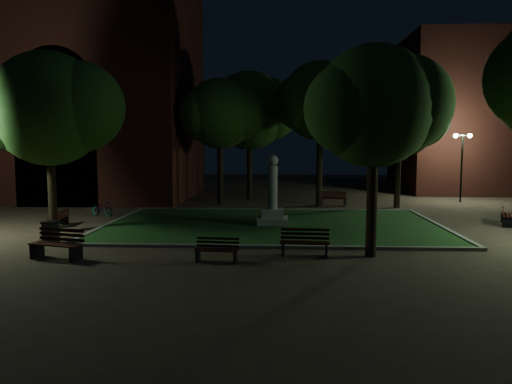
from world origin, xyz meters
The scene contains 24 objects.
ground centered at (0.00, 0.00, 0.00)m, with size 80.00×80.00×0.00m, color #46352A.
lawn centered at (0.00, 2.00, 0.04)m, with size 15.00×10.00×0.08m, color #244F1F.
lawn_kerb centered at (0.00, 2.00, 0.06)m, with size 15.40×10.40×0.12m.
monument centered at (0.00, 2.00, 0.96)m, with size 1.40×1.40×3.20m.
building_main centered at (-15.86, 13.79, 7.38)m, with size 20.00×12.00×15.00m.
building_far centered at (18.00, 20.00, 6.00)m, with size 16.00×10.00×12.00m, color #552019.
tree_west centered at (-9.31, -0.18, 5.26)m, with size 5.93×4.84×7.68m.
tree_north_wl centered at (-3.31, 9.77, 5.62)m, with size 5.31×4.34×7.80m.
tree_north_er centered at (2.78, 9.25, 6.32)m, with size 5.77×4.71×8.69m.
tree_ne centered at (7.37, 8.91, 5.28)m, with size 5.68×4.63×7.60m.
tree_se centered at (3.52, -4.18, 5.02)m, with size 4.96×4.05×7.06m.
tree_nw centered at (-11.15, 9.33, 5.80)m, with size 5.64×4.60×8.11m.
tree_far_north centered at (-1.64, 12.39, 5.97)m, with size 6.37×5.20×8.57m.
tree_extra centered at (-9.31, 11.83, 5.67)m, with size 5.89×4.81×8.08m.
lamppost_nw centered at (-11.65, 9.14, 3.22)m, with size 1.18×0.28×4.62m.
lamppost_ne centered at (12.02, 11.90, 3.10)m, with size 1.18×0.28×4.43m.
bench_near_left centered at (-1.67, -5.21, 0.36)m, with size 1.43×0.60×0.77m.
bench_near_right centered at (1.21, -4.20, 0.43)m, with size 1.70×0.69×0.91m.
bench_west_near centered at (-6.99, -5.07, 0.46)m, with size 1.89×1.08×0.98m.
bench_left_side centered at (-9.81, 1.27, 0.35)m, with size 0.52×1.38×0.75m.
bench_right_side centered at (10.93, 2.64, 0.46)m, with size 1.22×1.87×0.97m.
bench_far_side centered at (3.55, 9.54, 0.42)m, with size 1.73×0.98×0.90m.
trash_bin centered at (-8.28, -2.82, 0.45)m, with size 0.60×0.60×0.88m.
bicycle centered at (-8.94, 4.41, 0.41)m, with size 0.55×1.57×0.82m, color black.
Camera 1 is at (0.42, -20.94, 3.81)m, focal length 35.00 mm.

